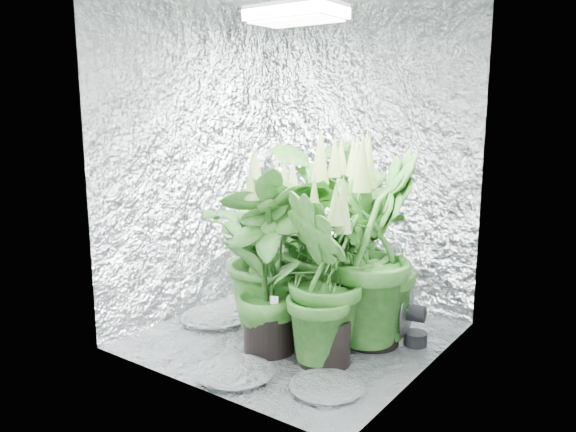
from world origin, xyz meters
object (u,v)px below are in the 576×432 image
(plant_b, at_px, (340,235))
(plant_g, at_px, (325,280))
(plant_c, at_px, (373,251))
(plant_d, at_px, (301,256))
(plant_a, at_px, (281,252))
(plant_f, at_px, (268,261))
(plant_e, at_px, (328,241))
(grow_lamp, at_px, (296,13))
(circulation_fan, at_px, (411,320))

(plant_b, height_order, plant_g, plant_b)
(plant_c, bearing_deg, plant_d, 170.49)
(plant_a, relative_size, plant_c, 0.91)
(plant_g, bearing_deg, plant_c, 77.48)
(plant_a, bearing_deg, plant_f, -67.89)
(plant_d, bearing_deg, plant_a, -82.35)
(plant_e, relative_size, plant_f, 1.17)
(plant_a, distance_m, plant_c, 0.54)
(grow_lamp, distance_m, plant_d, 1.45)
(plant_d, relative_size, plant_f, 0.80)
(plant_b, distance_m, plant_g, 0.68)
(plant_c, relative_size, plant_d, 1.32)
(grow_lamp, distance_m, plant_c, 1.36)
(plant_b, bearing_deg, plant_g, -66.17)
(grow_lamp, bearing_deg, plant_e, 48.93)
(plant_c, bearing_deg, plant_f, -133.99)
(plant_e, xyz_separation_m, plant_g, (0.20, -0.36, -0.11))
(plant_a, xyz_separation_m, plant_f, (0.10, -0.26, 0.02))
(plant_e, height_order, plant_f, plant_e)
(plant_f, bearing_deg, plant_a, 112.11)
(plant_c, bearing_deg, circulation_fan, 30.46)
(circulation_fan, bearing_deg, plant_d, 171.56)
(plant_c, height_order, circulation_fan, plant_c)
(plant_e, bearing_deg, plant_g, -60.53)
(plant_g, distance_m, circulation_fan, 0.64)
(circulation_fan, bearing_deg, grow_lamp, -165.45)
(grow_lamp, relative_size, plant_b, 0.43)
(plant_g, bearing_deg, plant_e, 119.47)
(plant_d, distance_m, circulation_fan, 0.79)
(plant_c, bearing_deg, grow_lamp, -158.18)
(plant_a, bearing_deg, circulation_fan, 21.91)
(plant_c, bearing_deg, plant_b, 145.78)
(plant_a, height_order, plant_d, plant_a)
(plant_g, relative_size, circulation_fan, 2.97)
(plant_c, bearing_deg, plant_a, -161.65)
(plant_a, distance_m, plant_e, 0.29)
(plant_e, distance_m, circulation_fan, 0.65)
(grow_lamp, height_order, plant_a, grow_lamp)
(plant_g, bearing_deg, plant_a, 154.80)
(plant_a, height_order, plant_f, plant_f)
(plant_a, xyz_separation_m, plant_c, (0.51, 0.17, 0.05))
(plant_c, distance_m, plant_d, 0.57)
(plant_e, bearing_deg, plant_b, 105.11)
(plant_a, distance_m, plant_g, 0.48)
(plant_b, relative_size, plant_d, 1.31)
(plant_e, xyz_separation_m, plant_f, (-0.13, -0.41, -0.05))
(plant_d, xyz_separation_m, plant_e, (0.26, -0.11, 0.16))
(plant_f, bearing_deg, circulation_fan, 41.73)
(plant_c, xyz_separation_m, plant_f, (-0.41, -0.43, -0.03))
(grow_lamp, height_order, circulation_fan, grow_lamp)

